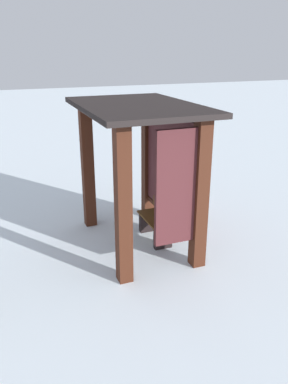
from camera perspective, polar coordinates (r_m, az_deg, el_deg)
ground_plane at (r=7.36m, az=-0.87°, el=-7.38°), size 60.00×60.00×0.00m
bus_shelter at (r=6.70m, az=0.62°, el=5.68°), size 2.80×1.87×2.57m
bench_left_inside at (r=7.34m, az=1.80°, el=-4.76°), size 0.94×0.38×0.71m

